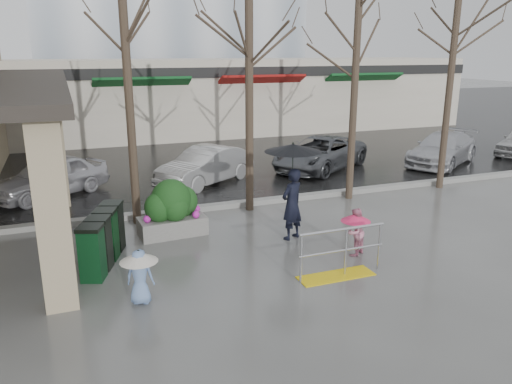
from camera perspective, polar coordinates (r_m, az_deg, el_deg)
ground at (r=10.88m, az=-0.08°, el=-8.13°), size 120.00×120.00×0.00m
street_asphalt at (r=31.80m, az=-14.48°, el=7.34°), size 120.00×36.00×0.01m
curb at (r=14.43m, az=-5.75°, el=-1.78°), size 120.00×0.30×0.15m
canopy_slab at (r=17.36m, az=-25.66°, el=11.69°), size 2.80×18.00×0.25m
pillar_front at (r=9.20m, az=-22.23°, el=-2.26°), size 0.55×0.55×3.50m
pillar_back at (r=15.53m, az=-22.02°, el=4.77°), size 0.55×0.55×3.50m
storefront_row at (r=27.92m, az=-9.59°, el=10.66°), size 34.00×6.74×4.00m
handrail at (r=10.29m, az=9.51°, el=-7.54°), size 1.90×0.50×1.03m
tree_west at (r=13.00m, az=-14.87°, el=18.25°), size 3.20×3.20×6.80m
tree_midwest at (r=13.77m, az=-0.80°, el=19.21°), size 3.20×3.20×7.00m
tree_mideast at (r=15.21m, az=11.51°, el=17.18°), size 3.20×3.20×6.50m
tree_east at (r=17.34m, az=21.95°, el=17.93°), size 3.20×3.20×7.20m
woman at (r=11.85m, az=4.18°, el=1.24°), size 1.36×1.36×2.38m
child_pink at (r=11.31m, az=11.28°, el=-4.07°), size 0.67×0.67×1.08m
child_blue at (r=9.26m, az=-13.17°, el=-8.68°), size 0.69×0.69×1.03m
planter at (r=12.47m, az=-9.61°, el=-1.86°), size 1.68×0.97×1.42m
news_boxes at (r=11.15m, az=-17.08°, el=-5.12°), size 1.13×2.06×1.13m
car_a at (r=16.89m, az=-22.52°, el=1.63°), size 3.91×3.27×1.26m
car_b at (r=17.20m, az=-5.77°, el=3.01°), size 3.93×3.21×1.26m
car_c at (r=19.40m, az=7.32°, el=4.42°), size 4.95×4.19×1.26m
car_d at (r=21.49m, az=20.55°, el=4.65°), size 4.64×3.72×1.26m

